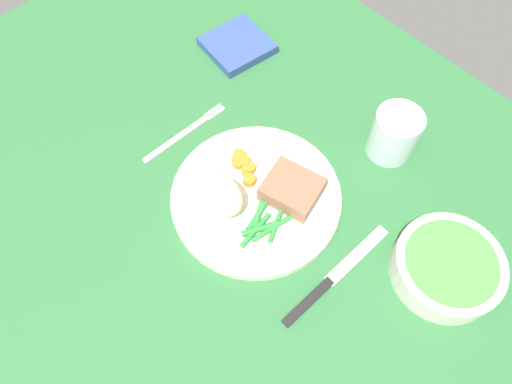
{
  "coord_description": "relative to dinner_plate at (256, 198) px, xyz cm",
  "views": [
    {
      "loc": [
        29.09,
        -23.9,
        65.63
      ],
      "look_at": [
        4.0,
        -0.76,
        4.6
      ],
      "focal_mm": 33.16,
      "sensor_mm": 36.0,
      "label": 1
    }
  ],
  "objects": [
    {
      "name": "salad_bowl",
      "position": [
        26.25,
        11.3,
        1.66
      ],
      "size": [
        14.78,
        14.78,
        4.37
      ],
      "color": "silver",
      "rests_on": "dining_table"
    },
    {
      "name": "dining_table",
      "position": [
        -4.0,
        0.76,
        -1.8
      ],
      "size": [
        120.0,
        90.0,
        2.0
      ],
      "color": "#2D6B38",
      "rests_on": "ground"
    },
    {
      "name": "green_beans",
      "position": [
        4.29,
        -2.32,
        1.2
      ],
      "size": [
        6.67,
        10.13,
        0.9
      ],
      "color": "#2D8C38",
      "rests_on": "dinner_plate"
    },
    {
      "name": "mashed_potatoes",
      "position": [
        -2.31,
        -4.62,
        3.27
      ],
      "size": [
        7.3,
        5.77,
        4.95
      ],
      "primitive_type": "ellipsoid",
      "color": "beige",
      "rests_on": "dinner_plate"
    },
    {
      "name": "dinner_plate",
      "position": [
        0.0,
        0.0,
        0.0
      ],
      "size": [
        25.69,
        25.69,
        1.6
      ],
      "primitive_type": "cylinder",
      "color": "white",
      "rests_on": "dining_table"
    },
    {
      "name": "carrot_slices",
      "position": [
        -4.95,
        2.01,
        1.32
      ],
      "size": [
        6.52,
        4.2,
        1.23
      ],
      "color": "orange",
      "rests_on": "dinner_plate"
    },
    {
      "name": "water_glass",
      "position": [
        7.58,
        22.23,
        2.66
      ],
      "size": [
        7.37,
        7.37,
        8.16
      ],
      "color": "silver",
      "rests_on": "dining_table"
    },
    {
      "name": "napkin",
      "position": [
        -25.94,
        19.19,
        0.03
      ],
      "size": [
        11.92,
        12.06,
        1.66
      ],
      "primitive_type": "cube",
      "rotation": [
        0.0,
        0.0,
        -0.11
      ],
      "color": "#334C8C",
      "rests_on": "dining_table"
    },
    {
      "name": "meat_portion",
      "position": [
        3.47,
        4.05,
        2.31
      ],
      "size": [
        9.6,
        8.92,
        3.01
      ],
      "primitive_type": "cube",
      "rotation": [
        0.0,
        0.0,
        0.28
      ],
      "color": "#936047",
      "rests_on": "dinner_plate"
    },
    {
      "name": "knife",
      "position": [
        16.45,
        -0.29,
        -0.6
      ],
      "size": [
        1.7,
        20.5,
        0.64
      ],
      "rotation": [
        0.0,
        0.0,
        0.02
      ],
      "color": "black",
      "rests_on": "dining_table"
    },
    {
      "name": "fork",
      "position": [
        -17.21,
        -0.26,
        -0.6
      ],
      "size": [
        1.44,
        16.6,
        0.4
      ],
      "rotation": [
        0.0,
        0.0,
        0.05
      ],
      "color": "silver",
      "rests_on": "dining_table"
    }
  ]
}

